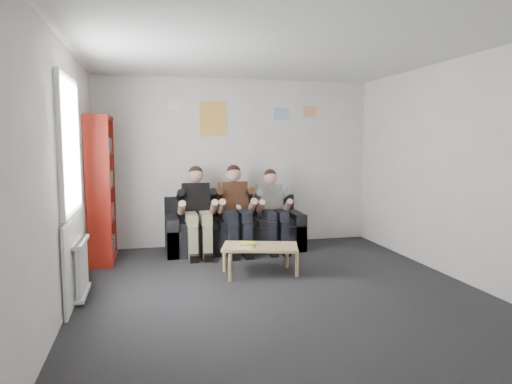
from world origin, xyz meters
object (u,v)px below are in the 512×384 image
Objects in this scene: coffee_table at (260,249)px; sofa at (234,231)px; person_left at (197,211)px; person_middle at (236,210)px; person_right at (273,210)px; bookshelf at (102,189)px.

sofa is at bearing 92.85° from coffee_table.
sofa is 1.59× the size of person_left.
person_middle is 0.59m from person_right.
coffee_table is 1.38m from person_right.
bookshelf is at bearing -172.03° from sofa.
person_right is (0.59, -0.19, 0.34)m from sofa.
person_left is at bearing 172.98° from person_middle.
person_right is at bearing 0.49° from person_left.
coffee_table is 0.71× the size of person_left.
sofa is at bearing 8.84° from bookshelf.
person_middle is at bearing 0.22° from person_left.
person_left is at bearing -161.43° from sofa.
person_right is at bearing 2.61° from bookshelf.
coffee_table is at bearing -61.70° from person_left.
sofa is 2.08m from bookshelf.
bookshelf is 2.42m from coffee_table.
bookshelf reaches higher than coffee_table.
bookshelf is at bearing 175.19° from person_middle.
sofa reaches higher than coffee_table.
person_left reaches higher than person_right.
person_right reaches higher than coffee_table.
person_middle is (0.59, -0.00, 0.00)m from person_left.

